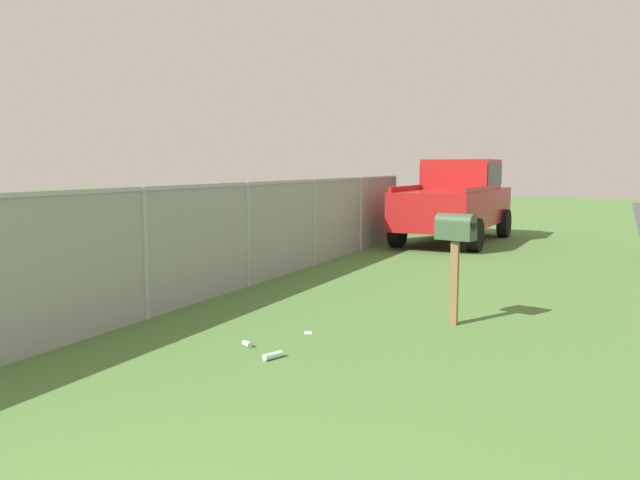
% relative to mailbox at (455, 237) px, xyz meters
% --- Properties ---
extents(mailbox, '(0.30, 0.50, 1.36)m').
position_rel_mailbox_xyz_m(mailbox, '(0.00, 0.00, 0.00)').
color(mailbox, brown).
rests_on(mailbox, ground).
extents(pickup_truck, '(5.03, 2.23, 2.09)m').
position_rel_mailbox_xyz_m(pickup_truck, '(8.61, 2.03, 0.02)').
color(pickup_truck, maroon).
rests_on(pickup_truck, ground).
extents(fence_section, '(14.56, 0.07, 1.67)m').
position_rel_mailbox_xyz_m(fence_section, '(1.02, 3.57, -0.18)').
color(fence_section, '#9EA3A8').
rests_on(fence_section, ground).
extents(litter_can_by_mailbox, '(0.11, 0.14, 0.07)m').
position_rel_mailbox_xyz_m(litter_can_by_mailbox, '(-1.91, 1.76, -1.05)').
color(litter_can_by_mailbox, silver).
rests_on(litter_can_by_mailbox, ground).
extents(litter_bottle_far_scatter, '(0.23, 0.15, 0.07)m').
position_rel_mailbox_xyz_m(litter_bottle_far_scatter, '(-2.16, 1.31, -1.05)').
color(litter_bottle_far_scatter, '#B2D8BF').
rests_on(litter_bottle_far_scatter, ground).
extents(litter_wrapper_near_hydrant, '(0.15, 0.13, 0.01)m').
position_rel_mailbox_xyz_m(litter_wrapper_near_hydrant, '(-1.11, 1.43, -1.08)').
color(litter_wrapper_near_hydrant, silver).
rests_on(litter_wrapper_near_hydrant, ground).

